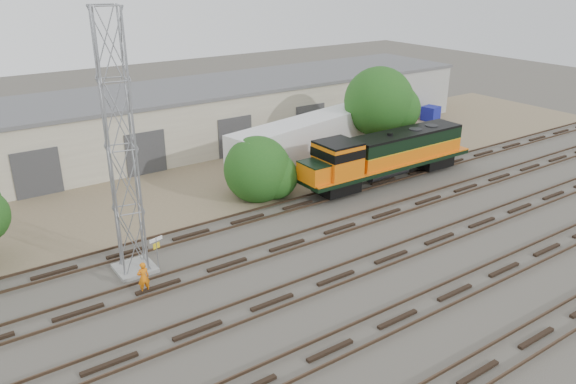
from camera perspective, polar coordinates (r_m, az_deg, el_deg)
ground at (r=34.19m, az=6.89°, el=-4.70°), size 140.00×140.00×0.00m
dirt_strip at (r=45.50m, az=-5.65°, el=2.30°), size 80.00×16.00×0.02m
tracks at (r=32.25m, az=10.42°, el=-6.50°), size 80.00×20.40×0.28m
warehouse at (r=51.59m, az=-10.12°, el=7.51°), size 58.40×10.40×5.30m
locomotive at (r=42.59m, az=9.91°, el=3.73°), size 15.39×2.70×3.70m
signal_tower at (r=29.11m, az=-16.55°, el=3.87°), size 2.01×2.01×13.63m
sign_post at (r=30.70m, az=-13.20°, el=-5.49°), size 0.80×0.25×2.00m
worker at (r=29.16m, az=-14.47°, el=-8.42°), size 0.63×0.42×1.70m
semi_trailer at (r=44.07m, az=1.74°, el=5.38°), size 14.05×5.60×4.24m
dumpster_blue at (r=61.83m, az=14.30°, el=7.75°), size 1.88×1.80×1.50m
dumpster_red at (r=60.21m, az=11.42°, el=7.57°), size 1.66×1.58×1.40m
tree_mid at (r=39.19m, az=-2.68°, el=2.13°), size 4.95×4.72×4.72m
tree_east at (r=47.39m, az=9.65°, el=8.85°), size 6.03×5.74×7.75m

